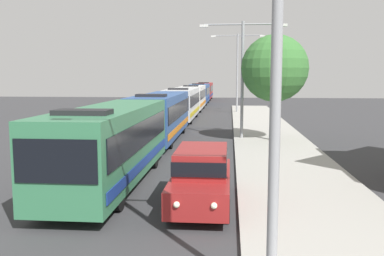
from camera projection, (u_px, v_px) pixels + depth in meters
The scene contains 11 objects.
bus_lead at pixel (112, 142), 16.51m from camera, with size 2.58×10.86×3.21m.
bus_second_in_line at pixel (161, 115), 28.15m from camera, with size 2.58×11.54×3.21m.
bus_middle at pixel (182, 103), 40.71m from camera, with size 2.58×11.04×3.21m.
bus_fourth_in_line at pixel (193, 97), 52.56m from camera, with size 2.58×10.78×3.21m.
bus_rear at pixel (200, 93), 64.22m from camera, with size 2.58×10.53×3.21m.
bus_tail_end at pixel (205, 90), 76.26m from camera, with size 2.58×10.73×3.21m.
white_suv at pixel (202, 175), 13.78m from camera, with size 1.86×5.07×1.90m.
streetlamp_near at pixel (277, 27), 7.23m from camera, with size 6.03×0.28×8.01m.
streetlamp_mid at pixel (243, 67), 27.60m from camera, with size 5.65×0.28×7.65m.
streetlamp_far at pixel (237, 65), 47.85m from camera, with size 6.07×0.28×8.88m.
roadside_tree at pixel (275, 68), 26.59m from camera, with size 4.25×4.25×6.73m.
Camera 1 is at (3.30, -4.28, 4.25)m, focal length 39.29 mm.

